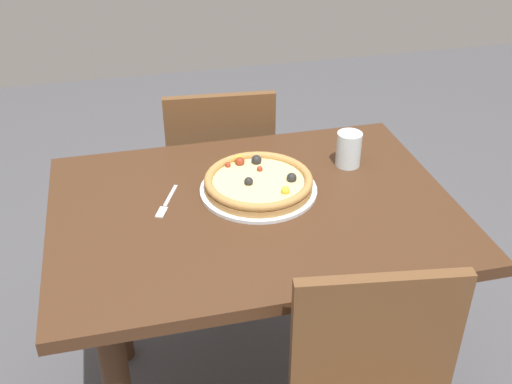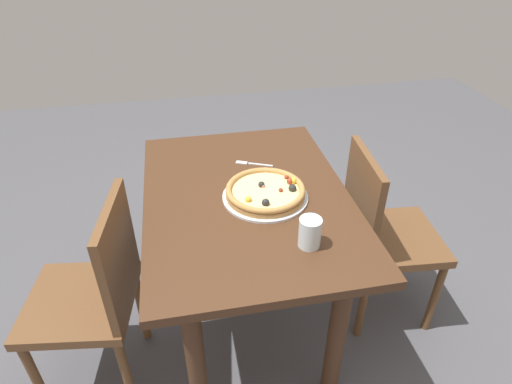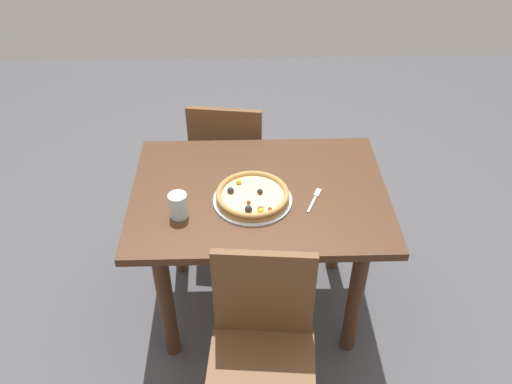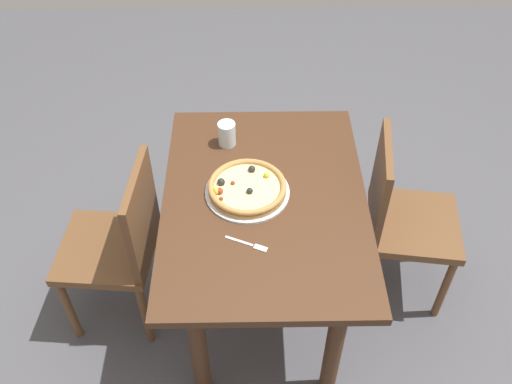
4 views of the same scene
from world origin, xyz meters
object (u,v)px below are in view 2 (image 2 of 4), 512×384
dining_table (247,222)px  drinking_glass (310,232)px  fork (251,164)px  chair_far (95,293)px  pizza (266,191)px  chair_near (382,231)px  plate (265,196)px

dining_table → drinking_glass: size_ratio=10.35×
dining_table → drinking_glass: (-0.33, -0.15, 0.19)m
dining_table → fork: fork is taller
fork → drinking_glass: (-0.57, -0.09, 0.05)m
chair_far → pizza: 0.76m
dining_table → fork: 0.28m
chair_near → chair_far: 1.24m
dining_table → chair_near: bearing=-90.8°
chair_near → plate: 0.62m
chair_near → pizza: (-0.02, 0.55, 0.31)m
pizza → chair_near: bearing=-87.7°
fork → drinking_glass: drinking_glass is taller
fork → chair_far: bearing=52.6°
dining_table → pizza: pizza is taller
plate → pizza: pizza is taller
plate → drinking_glass: 0.32m
chair_near → dining_table: bearing=-86.0°
chair_near → drinking_glass: size_ratio=8.19×
plate → drinking_glass: bearing=-164.2°
plate → fork: (0.27, 0.01, -0.00)m
dining_table → chair_far: size_ratio=1.26×
chair_near → drinking_glass: (-0.32, 0.46, 0.33)m
dining_table → chair_far: chair_far is taller
chair_near → fork: bearing=-108.8°
fork → drinking_glass: 0.58m
pizza → drinking_glass: size_ratio=2.89×
chair_near → pizza: bearing=-82.8°
pizza → fork: pizza is taller
plate → fork: plate is taller
plate → pizza: size_ratio=1.08×
chair_near → chair_far: size_ratio=1.00×
chair_far → plate: (0.11, -0.68, 0.28)m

